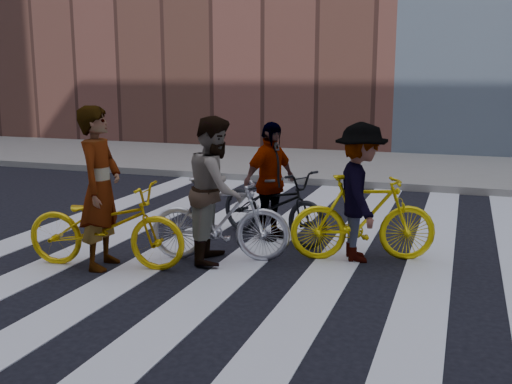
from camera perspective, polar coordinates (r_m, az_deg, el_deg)
The scene contains 11 objects.
ground at distance 7.80m, azimuth 3.85°, elevation -6.12°, with size 100.00×100.00×0.00m, color black.
sidewalk_far at distance 14.99m, azimuth 11.59°, elevation 2.30°, with size 100.00×5.00×0.15m, color gray.
zebra_crosswalk at distance 7.80m, azimuth 3.85°, elevation -6.08°, with size 8.25×10.00×0.01m.
bike_yellow_left at distance 7.45m, azimuth -14.13°, elevation -3.12°, with size 0.69×1.98×1.04m, color yellow.
bike_silver_mid at distance 7.50m, azimuth -3.45°, elevation -2.62°, with size 0.50×1.76×1.06m, color silver.
bike_yellow_right at distance 7.61m, azimuth 10.18°, elevation -2.44°, with size 0.51×1.82×1.09m, color yellow.
bike_dark_rear at distance 8.46m, azimuth 1.65°, elevation -1.17°, with size 0.68×1.94×1.02m, color black.
rider_left at distance 7.38m, azimuth -14.62°, elevation 0.37°, with size 0.71×0.47×1.96m, color slate.
rider_mid at distance 7.44m, azimuth -3.84°, elevation 0.25°, with size 0.88×0.69×1.82m, color slate.
rider_right at distance 7.55m, azimuth 9.89°, elevation -0.04°, with size 1.12×0.65×1.74m, color slate.
rider_rear at distance 8.42m, azimuth 1.33°, elevation 1.03°, with size 0.98×0.41×1.67m, color slate.
Camera 1 is at (1.98, -7.19, 2.30)m, focal length 42.00 mm.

